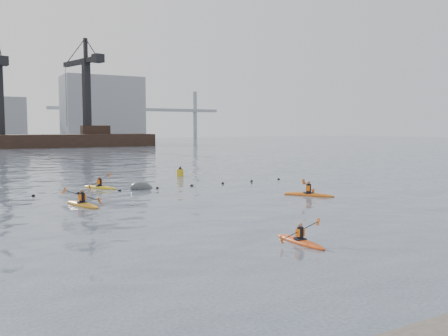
{
  "coord_description": "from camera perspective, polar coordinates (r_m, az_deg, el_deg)",
  "views": [
    {
      "loc": [
        -9.59,
        -12.09,
        4.72
      ],
      "look_at": [
        1.59,
        7.52,
        2.8
      ],
      "focal_mm": 38.0,
      "sensor_mm": 36.0,
      "label": 1
    }
  ],
  "objects": [
    {
      "name": "ground",
      "position": [
        16.14,
        8.56,
        -12.2
      ],
      "size": [
        400.0,
        400.0,
        0.0
      ],
      "primitive_type": "plane",
      "color": "#374150",
      "rests_on": "ground"
    },
    {
      "name": "float_line",
      "position": [
        36.1,
        -14.85,
        -2.77
      ],
      "size": [
        33.24,
        0.73,
        0.24
      ],
      "color": "black",
      "rests_on": "ground"
    },
    {
      "name": "barge_pier",
      "position": [
        122.48,
        -25.32,
        3.08
      ],
      "size": [
        72.0,
        19.3,
        29.5
      ],
      "color": "black",
      "rests_on": "ground"
    },
    {
      "name": "kayaker_0",
      "position": [
        19.94,
        9.14,
        -8.62
      ],
      "size": [
        2.03,
        2.98,
        1.05
      ],
      "rotation": [
        0.0,
        0.0,
        0.01
      ],
      "color": "#E04B15",
      "rests_on": "ground"
    },
    {
      "name": "kayaker_3",
      "position": [
        30.16,
        -16.69,
        -4.13
      ],
      "size": [
        2.43,
        3.67,
        1.35
      ],
      "rotation": [
        0.0,
        0.0,
        0.28
      ],
      "color": "orange",
      "rests_on": "ground"
    },
    {
      "name": "kayaker_4",
      "position": [
        33.58,
        10.13,
        -3.1
      ],
      "size": [
        2.63,
        3.46,
        1.42
      ],
      "rotation": [
        0.0,
        0.0,
        3.73
      ],
      "color": "#CD5C13",
      "rests_on": "ground"
    },
    {
      "name": "kayaker_5",
      "position": [
        38.42,
        -14.73,
        -2.2
      ],
      "size": [
        2.3,
        3.25,
        1.26
      ],
      "rotation": [
        0.0,
        0.0,
        0.53
      ],
      "color": "gold",
      "rests_on": "ground"
    },
    {
      "name": "mooring_buoy",
      "position": [
        37.37,
        -9.86,
        -2.47
      ],
      "size": [
        2.73,
        2.29,
        1.54
      ],
      "primitive_type": "ellipsoid",
      "rotation": [
        0.0,
        0.21,
        0.5
      ],
      "color": "#383B3D",
      "rests_on": "ground"
    },
    {
      "name": "nav_buoy",
      "position": [
        46.4,
        -5.29,
        -0.56
      ],
      "size": [
        0.64,
        0.64,
        1.16
      ],
      "color": "#C38D13",
      "rests_on": "ground"
    }
  ]
}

